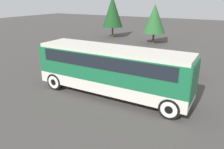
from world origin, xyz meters
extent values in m
plane|color=#423F3D|center=(0.00, 0.00, 0.00)|extent=(120.00, 120.00, 0.00)
cube|color=silver|center=(0.00, 0.00, 0.87)|extent=(10.18, 2.53, 0.75)
cube|color=#19663D|center=(0.00, 0.00, 2.12)|extent=(10.18, 2.53, 1.75)
cube|color=black|center=(0.00, 0.00, 2.55)|extent=(8.96, 2.57, 0.79)
cube|color=beige|center=(0.00, 0.00, 3.11)|extent=(9.98, 2.33, 0.22)
cube|color=#19663D|center=(4.94, 0.00, 1.87)|extent=(0.36, 2.43, 2.00)
cylinder|color=black|center=(4.16, -1.16, 0.58)|extent=(1.17, 0.28, 1.17)
cylinder|color=silver|center=(4.16, -1.16, 0.58)|extent=(0.91, 0.30, 0.91)
cylinder|color=black|center=(4.16, -1.16, 0.58)|extent=(0.44, 0.32, 0.44)
cylinder|color=black|center=(4.16, 1.16, 0.58)|extent=(1.17, 0.28, 1.17)
cylinder|color=silver|center=(4.16, 1.16, 0.58)|extent=(0.91, 0.30, 0.91)
cylinder|color=black|center=(4.16, 1.16, 0.58)|extent=(0.44, 0.32, 0.44)
cylinder|color=black|center=(-3.98, -1.16, 0.58)|extent=(1.17, 0.28, 1.17)
cylinder|color=silver|center=(-3.98, -1.16, 0.58)|extent=(0.91, 0.30, 0.91)
cylinder|color=black|center=(-3.98, -1.16, 0.58)|extent=(0.44, 0.32, 0.44)
cylinder|color=black|center=(-3.98, 1.16, 0.58)|extent=(1.17, 0.28, 1.17)
cylinder|color=silver|center=(-3.98, 1.16, 0.58)|extent=(0.91, 0.30, 0.91)
cylinder|color=black|center=(-3.98, 1.16, 0.58)|extent=(0.44, 0.32, 0.44)
cube|color=#2D5638|center=(1.85, 6.16, 0.58)|extent=(4.63, 1.85, 0.64)
cube|color=black|center=(1.67, 6.16, 1.13)|extent=(2.41, 1.67, 0.46)
cylinder|color=black|center=(3.67, 5.32, 0.36)|extent=(0.71, 0.22, 0.71)
cylinder|color=black|center=(3.67, 5.32, 0.36)|extent=(0.27, 0.26, 0.27)
cylinder|color=black|center=(3.67, 6.99, 0.36)|extent=(0.71, 0.22, 0.71)
cylinder|color=black|center=(3.67, 6.99, 0.36)|extent=(0.27, 0.26, 0.27)
cylinder|color=black|center=(0.03, 5.32, 0.36)|extent=(0.71, 0.22, 0.71)
cylinder|color=black|center=(0.03, 5.32, 0.36)|extent=(0.27, 0.26, 0.27)
cylinder|color=black|center=(0.03, 6.99, 0.36)|extent=(0.71, 0.22, 0.71)
cylinder|color=black|center=(0.03, 6.99, 0.36)|extent=(0.27, 0.26, 0.27)
cube|color=black|center=(-5.47, 5.09, 0.55)|extent=(4.53, 1.85, 0.59)
cube|color=black|center=(-5.65, 5.09, 1.11)|extent=(2.36, 1.67, 0.53)
cylinder|color=black|center=(-3.67, 4.25, 0.34)|extent=(0.67, 0.22, 0.67)
cylinder|color=black|center=(-3.67, 4.25, 0.34)|extent=(0.25, 0.26, 0.25)
cylinder|color=black|center=(-3.67, 5.93, 0.34)|extent=(0.67, 0.22, 0.67)
cylinder|color=black|center=(-3.67, 5.93, 0.34)|extent=(0.25, 0.26, 0.25)
cylinder|color=black|center=(-7.26, 4.25, 0.34)|extent=(0.67, 0.22, 0.67)
cylinder|color=black|center=(-7.26, 4.25, 0.34)|extent=(0.25, 0.26, 0.25)
cylinder|color=black|center=(-7.26, 5.93, 0.34)|extent=(0.67, 0.22, 0.67)
cylinder|color=black|center=(-7.26, 5.93, 0.34)|extent=(0.25, 0.26, 0.25)
cylinder|color=brown|center=(-11.14, 20.00, 0.83)|extent=(0.28, 0.28, 1.67)
cone|color=#19471E|center=(-11.14, 20.00, 4.10)|extent=(3.24, 3.24, 4.85)
cylinder|color=brown|center=(-3.55, 18.40, 0.72)|extent=(0.28, 0.28, 1.45)
cone|color=#28602D|center=(-3.55, 18.40, 3.40)|extent=(3.14, 3.14, 3.91)
camera|label=1|loc=(6.56, -11.67, 6.17)|focal=35.00mm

